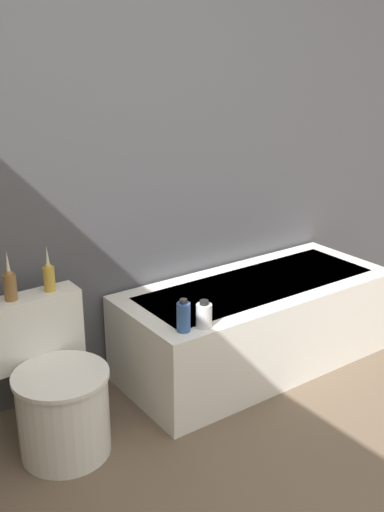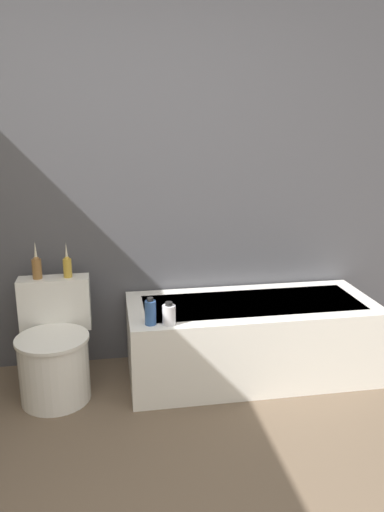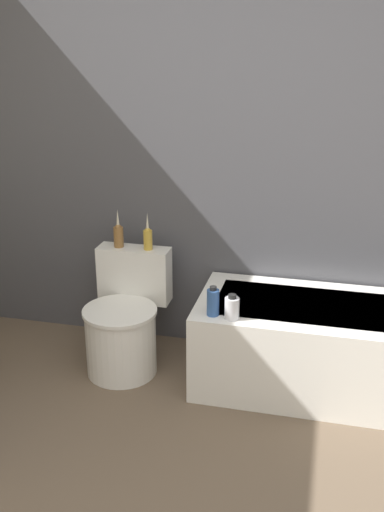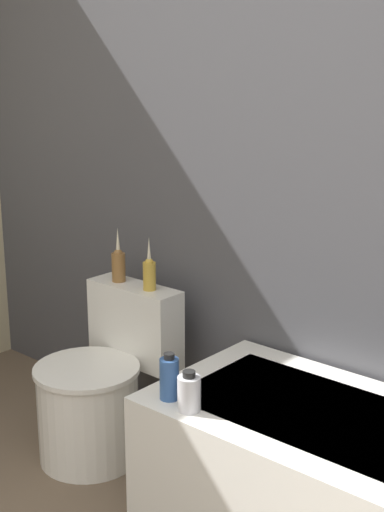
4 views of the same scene
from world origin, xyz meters
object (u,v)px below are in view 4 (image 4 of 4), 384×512
at_px(toilet, 100,390).
at_px(shampoo_bottle_tall, 169,378).
at_px(vase_gold, 118,263).
at_px(bathtub, 384,508).
at_px(vase_silver, 149,272).
at_px(shampoo_bottle_short, 189,393).

relative_size(toilet, shampoo_bottle_tall, 4.20).
relative_size(vase_gold, shampoo_bottle_tall, 1.44).
relative_size(bathtub, shampoo_bottle_tall, 9.78).
bearing_deg(shampoo_bottle_tall, toilet, 161.19).
bearing_deg(vase_silver, vase_gold, 179.62).
bearing_deg(shampoo_bottle_short, toilet, 162.40).
xyz_separation_m(vase_gold, vase_silver, (0.18, -0.00, -0.00)).
relative_size(bathtub, toilet, 2.33).
relative_size(bathtub, vase_gold, 6.78).
bearing_deg(vase_gold, shampoo_bottle_short, -29.00).
height_order(toilet, shampoo_bottle_tall, toilet).
xyz_separation_m(toilet, shampoo_bottle_short, (0.67, -0.21, 0.28)).
bearing_deg(toilet, shampoo_bottle_short, -17.60).
distance_m(vase_silver, shampoo_bottle_short, 0.74).
xyz_separation_m(vase_gold, shampoo_bottle_short, (0.76, -0.42, -0.20)).
bearing_deg(vase_gold, toilet, -66.44).
xyz_separation_m(toilet, shampoo_bottle_tall, (0.57, -0.19, 0.29)).
relative_size(toilet, vase_gold, 2.91).
bearing_deg(shampoo_bottle_tall, bathtub, 19.97).
bearing_deg(toilet, bathtub, 2.32).
relative_size(bathtub, shampoo_bottle_short, 11.66).
height_order(bathtub, shampoo_bottle_short, shampoo_bottle_short).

